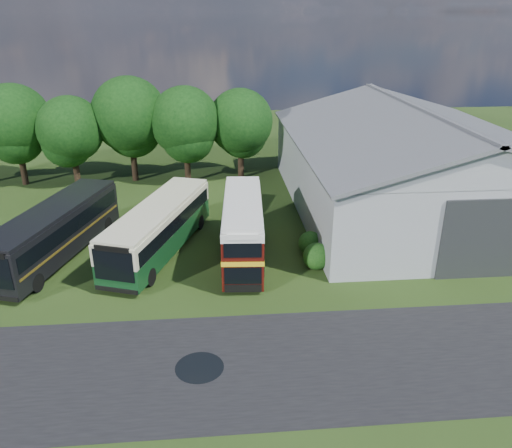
{
  "coord_description": "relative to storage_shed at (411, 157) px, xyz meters",
  "views": [
    {
      "loc": [
        -0.53,
        -21.21,
        14.73
      ],
      "look_at": [
        2.01,
        8.0,
        2.23
      ],
      "focal_mm": 35.0,
      "sensor_mm": 36.0,
      "label": 1
    }
  ],
  "objects": [
    {
      "name": "storage_shed",
      "position": [
        0.0,
        0.0,
        0.0
      ],
      "size": [
        18.8,
        24.8,
        8.15
      ],
      "color": "gray",
      "rests_on": "ground"
    },
    {
      "name": "tree_right_a",
      "position": [
        -18.0,
        7.82,
        1.52
      ],
      "size": [
        6.26,
        6.26,
        8.83
      ],
      "color": "black",
      "rests_on": "ground"
    },
    {
      "name": "asphalt_road",
      "position": [
        -12.0,
        -18.98,
        -4.17
      ],
      "size": [
        60.0,
        8.0,
        0.02
      ],
      "primitive_type": "cube",
      "color": "black",
      "rests_on": "ground"
    },
    {
      "name": "tree_left_b",
      "position": [
        -28.0,
        7.52,
        1.09
      ],
      "size": [
        5.78,
        5.78,
        8.16
      ],
      "color": "black",
      "rests_on": "ground"
    },
    {
      "name": "shrub_mid",
      "position": [
        -9.4,
        -7.98,
        -4.17
      ],
      "size": [
        1.6,
        1.6,
        1.6
      ],
      "primitive_type": "sphere",
      "color": "#194714",
      "rests_on": "ground"
    },
    {
      "name": "tree_mid",
      "position": [
        -23.0,
        8.82,
        2.02
      ],
      "size": [
        6.8,
        6.8,
        9.6
      ],
      "color": "black",
      "rests_on": "ground"
    },
    {
      "name": "shrub_front",
      "position": [
        -9.4,
        -9.98,
        -4.17
      ],
      "size": [
        1.7,
        1.7,
        1.7
      ],
      "primitive_type": "sphere",
      "color": "#194714",
      "rests_on": "ground"
    },
    {
      "name": "bus_green_single",
      "position": [
        -19.26,
        -6.94,
        -2.41
      ],
      "size": [
        6.49,
        12.21,
        3.3
      ],
      "rotation": [
        0.0,
        0.0,
        -0.33
      ],
      "color": "black",
      "rests_on": "ground"
    },
    {
      "name": "bus_dark_single",
      "position": [
        -25.83,
        -7.01,
        -2.38
      ],
      "size": [
        6.09,
        12.47,
        3.36
      ],
      "rotation": [
        0.0,
        0.0,
        -0.28
      ],
      "color": "black",
      "rests_on": "ground"
    },
    {
      "name": "tree_left_a",
      "position": [
        -33.0,
        8.52,
        1.71
      ],
      "size": [
        6.46,
        6.46,
        9.12
      ],
      "color": "black",
      "rests_on": "ground"
    },
    {
      "name": "tree_right_b",
      "position": [
        -13.0,
        8.62,
        1.27
      ],
      "size": [
        5.98,
        5.98,
        8.45
      ],
      "color": "black",
      "rests_on": "ground"
    },
    {
      "name": "puddle",
      "position": [
        -16.5,
        -18.98,
        -4.17
      ],
      "size": [
        2.2,
        2.2,
        0.01
      ],
      "primitive_type": "cylinder",
      "color": "black",
      "rests_on": "ground"
    },
    {
      "name": "ground",
      "position": [
        -15.0,
        -15.98,
        -4.17
      ],
      "size": [
        120.0,
        120.0,
        0.0
      ],
      "primitive_type": "plane",
      "color": "#1F3210",
      "rests_on": "ground"
    },
    {
      "name": "bus_maroon_double",
      "position": [
        -13.86,
        -8.35,
        -2.14
      ],
      "size": [
        3.01,
        9.59,
        4.06
      ],
      "rotation": [
        0.0,
        0.0,
        -0.06
      ],
      "color": "black",
      "rests_on": "ground"
    }
  ]
}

